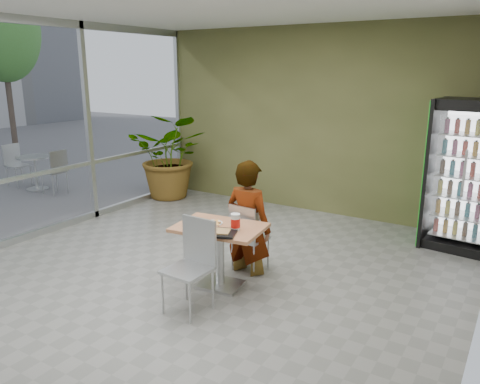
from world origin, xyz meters
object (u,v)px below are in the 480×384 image
at_px(dining_table, 220,244).
at_px(potted_plant, 171,156).
at_px(cafeteria_tray, 217,233).
at_px(chair_far, 246,233).
at_px(soda_cup, 235,222).
at_px(seated_woman, 248,228).
at_px(chair_near, 193,257).
at_px(beverage_fridge, 467,176).

distance_m(dining_table, potted_plant, 4.11).
bearing_deg(cafeteria_tray, chair_far, 96.53).
distance_m(dining_table, soda_cup, 0.38).
xyz_separation_m(chair_far, soda_cup, (0.20, -0.56, 0.33)).
xyz_separation_m(dining_table, cafeteria_tray, (0.12, -0.23, 0.23)).
bearing_deg(cafeteria_tray, seated_woman, 95.78).
xyz_separation_m(dining_table, seated_woman, (0.04, 0.58, 0.02)).
xyz_separation_m(chair_near, soda_cup, (0.18, 0.53, 0.27)).
distance_m(chair_near, potted_plant, 4.53).
height_order(dining_table, potted_plant, potted_plant).
bearing_deg(beverage_fridge, dining_table, -121.35).
bearing_deg(seated_woman, potted_plant, -31.75).
distance_m(soda_cup, potted_plant, 4.29).
relative_size(soda_cup, potted_plant, 0.11).
bearing_deg(potted_plant, chair_far, -36.08).
height_order(seated_woman, cafeteria_tray, seated_woman).
bearing_deg(chair_near, seated_woman, 92.84).
distance_m(dining_table, seated_woman, 0.58).
relative_size(chair_near, cafeteria_tray, 2.36).
bearing_deg(potted_plant, beverage_fridge, 0.91).
xyz_separation_m(soda_cup, cafeteria_tray, (-0.11, -0.20, -0.08)).
height_order(beverage_fridge, potted_plant, beverage_fridge).
height_order(chair_far, soda_cup, soda_cup).
bearing_deg(soda_cup, chair_far, 109.47).
xyz_separation_m(chair_far, cafeteria_tray, (0.09, -0.77, 0.25)).
relative_size(dining_table, chair_near, 1.09).
distance_m(chair_near, beverage_fridge, 4.05).
bearing_deg(beverage_fridge, soda_cup, -118.08).
distance_m(chair_far, seated_woman, 0.07).
bearing_deg(chair_far, soda_cup, 113.23).
distance_m(chair_near, soda_cup, 0.62).
distance_m(chair_far, beverage_fridge, 3.21).
height_order(dining_table, seated_woman, seated_woman).
relative_size(soda_cup, cafeteria_tray, 0.45).
distance_m(chair_near, cafeteria_tray, 0.38).
xyz_separation_m(chair_near, seated_woman, (-0.01, 1.13, -0.01)).
bearing_deg(chair_far, beverage_fridge, -129.29).
relative_size(chair_far, cafeteria_tray, 2.09).
bearing_deg(dining_table, cafeteria_tray, -62.47).
xyz_separation_m(chair_far, potted_plant, (-3.06, 2.23, 0.32)).
height_order(chair_far, seated_woman, seated_woman).
xyz_separation_m(cafeteria_tray, potted_plant, (-3.15, 2.99, 0.07)).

